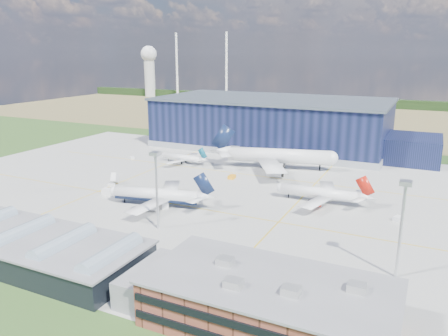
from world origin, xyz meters
TOP-DOWN VIEW (x-y plane):
  - ground at (0.00, 0.00)m, footprint 600.00×600.00m
  - apron at (0.00, 10.00)m, footprint 220.00×160.00m
  - farmland at (0.00, 220.00)m, footprint 600.00×220.00m
  - treeline at (0.00, 300.00)m, footprint 600.00×8.00m
  - horizon_dressing at (-191.30, 294.39)m, footprint 440.20×18.00m
  - hangar at (2.81, 94.80)m, footprint 145.00×62.00m
  - ops_building at (55.01, -60.00)m, footprint 46.00×23.00m
  - glass_concourse at (-6.45, -60.00)m, footprint 78.00×23.00m
  - light_mast_center at (10.00, -30.00)m, footprint 2.60×2.60m
  - light_mast_east at (75.00, -30.00)m, footprint 2.60×2.60m
  - airliner_navy at (-1.64, -13.61)m, footprint 44.42×43.77m
  - airliner_red at (46.50, 12.95)m, footprint 34.28×33.55m
  - airliner_widebody at (19.64, 49.57)m, footprint 68.89×68.00m
  - airliner_regional at (-23.93, 40.00)m, footprint 26.95×26.43m
  - gse_tug_b at (-6.64, -46.00)m, footprint 3.57×3.59m
  - gse_van_a at (-23.47, -11.96)m, footprint 5.53×2.92m
  - gse_cart_a at (72.50, 6.89)m, footprint 3.19×3.77m
  - gse_van_b at (1.29, -13.65)m, footprint 4.76×4.92m
  - gse_tug_c at (7.60, 26.49)m, footprint 2.34×3.67m
  - gse_cart_b at (-49.81, 36.38)m, footprint 3.45×3.37m
  - gse_van_c at (58.61, -46.00)m, footprint 5.33×3.63m
  - airstair at (-30.06, -0.28)m, footprint 3.98×5.50m
  - car_a at (23.22, -48.00)m, footprint 3.45×2.15m
  - car_b at (39.13, -38.85)m, footprint 3.58×2.01m

SIDE VIEW (x-z plane):
  - ground at x=0.00m, z-range 0.00..0.00m
  - farmland at x=0.00m, z-range -0.01..0.01m
  - apron at x=0.00m, z-range -0.01..0.07m
  - car_a at x=23.22m, z-range 0.00..1.09m
  - car_b at x=39.13m, z-range 0.00..1.12m
  - gse_cart_b at x=-49.81m, z-range 0.00..1.26m
  - gse_tug_b at x=-6.64m, z-range 0.00..1.32m
  - gse_cart_a at x=72.50m, z-range 0.00..1.39m
  - gse_tug_c at x=7.60m, z-range 0.00..1.58m
  - gse_van_b at x=1.29m, z-range 0.00..2.15m
  - gse_van_a at x=-23.47m, z-range 0.00..2.31m
  - gse_van_c at x=58.61m, z-range 0.00..2.33m
  - airstair at x=-30.06m, z-range 0.00..3.27m
  - glass_concourse at x=-6.45m, z-range -0.61..7.99m
  - treeline at x=0.00m, z-range 0.00..8.00m
  - airliner_regional at x=-23.93m, z-range 0.00..8.30m
  - ops_building at x=55.01m, z-range -0.66..10.24m
  - airliner_red at x=46.50m, z-range 0.00..11.04m
  - airliner_navy at x=-1.64m, z-range 0.00..12.34m
  - airliner_widebody at x=19.64m, z-range 0.00..18.55m
  - hangar at x=2.81m, z-range -1.43..24.67m
  - light_mast_center at x=10.00m, z-range 3.93..26.93m
  - light_mast_east at x=75.00m, z-range 3.93..26.93m
  - horizon_dressing at x=-191.30m, z-range -0.80..69.20m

